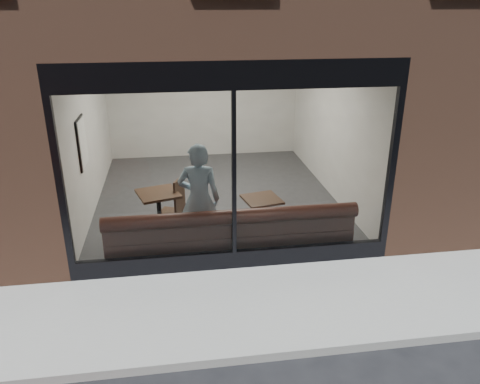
{
  "coord_description": "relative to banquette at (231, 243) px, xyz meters",
  "views": [
    {
      "loc": [
        -0.86,
        -4.33,
        3.91
      ],
      "look_at": [
        0.14,
        2.4,
        1.15
      ],
      "focal_mm": 35.0,
      "sensor_mm": 36.0,
      "label": 1
    }
  ],
  "objects": [
    {
      "name": "ground",
      "position": [
        0.0,
        -2.45,
        -0.23
      ],
      "size": [
        120.0,
        120.0,
        0.0
      ],
      "primitive_type": "plane",
      "color": "black",
      "rests_on": "ground"
    },
    {
      "name": "sidewalk_near",
      "position": [
        0.0,
        -1.45,
        -0.22
      ],
      "size": [
        40.0,
        2.0,
        0.01
      ],
      "primitive_type": "cube",
      "color": "gray",
      "rests_on": "ground"
    },
    {
      "name": "kerb_near",
      "position": [
        0.0,
        -2.5,
        -0.17
      ],
      "size": [
        40.0,
        0.1,
        0.12
      ],
      "primitive_type": "cube",
      "color": "gray",
      "rests_on": "ground"
    },
    {
      "name": "host_building_pier_left",
      "position": [
        -3.75,
        5.55,
        1.38
      ],
      "size": [
        2.5,
        12.0,
        3.2
      ],
      "primitive_type": "cube",
      "color": "brown",
      "rests_on": "ground"
    },
    {
      "name": "host_building_pier_right",
      "position": [
        3.75,
        5.55,
        1.38
      ],
      "size": [
        2.5,
        12.0,
        3.2
      ],
      "primitive_type": "cube",
      "color": "brown",
      "rests_on": "ground"
    },
    {
      "name": "host_building_backfill",
      "position": [
        0.0,
        8.55,
        1.38
      ],
      "size": [
        5.0,
        6.0,
        3.2
      ],
      "primitive_type": "cube",
      "color": "brown",
      "rests_on": "ground"
    },
    {
      "name": "cafe_floor",
      "position": [
        0.0,
        2.55,
        -0.21
      ],
      "size": [
        6.0,
        6.0,
        0.0
      ],
      "primitive_type": "plane",
      "color": "#2D2D30",
      "rests_on": "ground"
    },
    {
      "name": "cafe_ceiling",
      "position": [
        0.0,
        2.55,
        2.97
      ],
      "size": [
        6.0,
        6.0,
        0.0
      ],
      "primitive_type": "plane",
      "rotation": [
        3.14,
        0.0,
        0.0
      ],
      "color": "white",
      "rests_on": "host_building_upper"
    },
    {
      "name": "cafe_wall_back",
      "position": [
        0.0,
        5.54,
        1.37
      ],
      "size": [
        5.0,
        0.0,
        5.0
      ],
      "primitive_type": "plane",
      "rotation": [
        1.57,
        0.0,
        0.0
      ],
      "color": "beige",
      "rests_on": "ground"
    },
    {
      "name": "cafe_wall_left",
      "position": [
        -2.49,
        2.55,
        1.37
      ],
      "size": [
        0.0,
        6.0,
        6.0
      ],
      "primitive_type": "plane",
      "rotation": [
        1.57,
        0.0,
        1.57
      ],
      "color": "beige",
      "rests_on": "ground"
    },
    {
      "name": "cafe_wall_right",
      "position": [
        2.49,
        2.55,
        1.37
      ],
      "size": [
        0.0,
        6.0,
        6.0
      ],
      "primitive_type": "plane",
      "rotation": [
        1.57,
        0.0,
        -1.57
      ],
      "color": "beige",
      "rests_on": "ground"
    },
    {
      "name": "storefront_kick",
      "position": [
        0.0,
        -0.4,
        -0.08
      ],
      "size": [
        5.0,
        0.1,
        0.3
      ],
      "primitive_type": "cube",
      "color": "black",
      "rests_on": "ground"
    },
    {
      "name": "storefront_header",
      "position": [
        0.0,
        -0.4,
        2.77
      ],
      "size": [
        5.0,
        0.1,
        0.4
      ],
      "primitive_type": "cube",
      "color": "black",
      "rests_on": "host_building_upper"
    },
    {
      "name": "storefront_mullion",
      "position": [
        0.0,
        -0.4,
        1.32
      ],
      "size": [
        0.06,
        0.1,
        2.5
      ],
      "primitive_type": "cube",
      "color": "black",
      "rests_on": "storefront_kick"
    },
    {
      "name": "storefront_glass",
      "position": [
        0.0,
        -0.43,
        1.33
      ],
      "size": [
        4.8,
        0.0,
        4.8
      ],
      "primitive_type": "plane",
      "rotation": [
        1.57,
        0.0,
        0.0
      ],
      "color": "white",
      "rests_on": "storefront_kick"
    },
    {
      "name": "banquette",
      "position": [
        0.0,
        0.0,
        0.0
      ],
      "size": [
        4.0,
        0.55,
        0.45
      ],
      "primitive_type": "cube",
      "color": "#381A14",
      "rests_on": "cafe_floor"
    },
    {
      "name": "person",
      "position": [
        -0.49,
        0.24,
        0.72
      ],
      "size": [
        0.75,
        0.56,
        1.88
      ],
      "primitive_type": "imported",
      "rotation": [
        0.0,
        0.0,
        2.98
      ],
      "color": "#94B3CA",
      "rests_on": "cafe_floor"
    },
    {
      "name": "cafe_table_left",
      "position": [
        -1.17,
        1.08,
        0.52
      ],
      "size": [
        0.86,
        0.86,
        0.04
      ],
      "primitive_type": "cube",
      "rotation": [
        0.0,
        0.0,
        0.29
      ],
      "color": "#311B13",
      "rests_on": "cafe_floor"
    },
    {
      "name": "cafe_table_right",
      "position": [
        0.61,
        0.55,
        0.52
      ],
      "size": [
        0.72,
        0.72,
        0.04
      ],
      "primitive_type": "cube",
      "rotation": [
        0.0,
        0.0,
        0.21
      ],
      "color": "#311B13",
      "rests_on": "cafe_floor"
    },
    {
      "name": "cafe_chair_left",
      "position": [
        -0.97,
        1.3,
        0.01
      ],
      "size": [
        0.59,
        0.59,
        0.04
      ],
      "primitive_type": "cube",
      "rotation": [
        0.0,
        0.0,
        2.73
      ],
      "color": "#311B13",
      "rests_on": "cafe_floor"
    },
    {
      "name": "wall_poster",
      "position": [
        -2.45,
        1.59,
        1.37
      ],
      "size": [
        0.02,
        0.64,
        0.85
      ],
      "primitive_type": "cube",
      "color": "white",
      "rests_on": "cafe_wall_left"
    }
  ]
}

